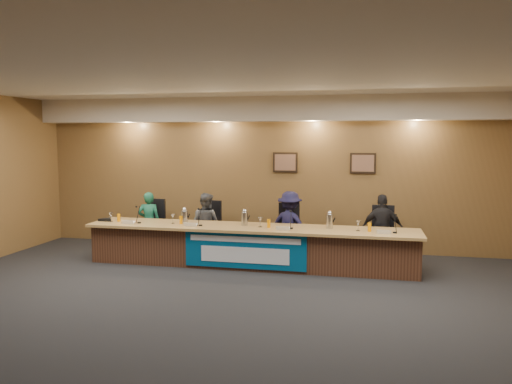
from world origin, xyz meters
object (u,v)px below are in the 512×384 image
carafe_left (185,217)px  speakerphone (106,220)px  panelist_c (290,225)px  carafe_right (330,221)px  dais_body (250,247)px  banner (245,251)px  panelist_a (149,222)px  office_chair_d (382,238)px  carafe_mid (245,219)px  panelist_d (382,229)px  office_chair_c (290,234)px  office_chair_b (207,230)px  panelist_b (206,224)px  office_chair_a (151,228)px

carafe_left → speakerphone: carafe_left is taller
panelist_c → carafe_right: (0.81, -0.64, 0.21)m
dais_body → speakerphone: 2.90m
banner → panelist_c: (0.64, 1.10, 0.29)m
dais_body → panelist_a: panelist_a is taller
office_chair_d → carafe_mid: 2.64m
panelist_d → office_chair_c: panelist_d is taller
office_chair_b → panelist_d: bearing=6.0°
speakerphone → panelist_d: bearing=8.0°
carafe_right → speakerphone: carafe_right is taller
office_chair_c → dais_body: bearing=-145.9°
panelist_b → carafe_right: (2.53, -0.64, 0.25)m
carafe_left → office_chair_b: bearing=76.7°
dais_body → office_chair_d: bearing=18.3°
office_chair_b → office_chair_c: (1.72, 0.00, 0.00)m
banner → speakerphone: (-2.87, 0.36, 0.40)m
panelist_a → panelist_c: panelist_c is taller
panelist_c → office_chair_a: size_ratio=2.78×
banner → office_chair_b: (-1.08, 1.20, 0.10)m
speakerphone → carafe_mid: bearing=1.6°
panelist_a → carafe_mid: size_ratio=5.09×
dais_body → banner: bearing=-90.0°
dais_body → office_chair_b: size_ratio=12.50×
office_chair_b → office_chair_c: bearing=7.6°
speakerphone → carafe_right: bearing=1.3°
office_chair_b → carafe_right: 2.66m
panelist_b → panelist_d: panelist_d is taller
office_chair_a → banner: bearing=-20.3°
panelist_c → office_chair_b: bearing=12.7°
speakerphone → panelist_a: bearing=53.3°
panelist_d → carafe_mid: panelist_d is taller
office_chair_b → carafe_right: bearing=-8.7°
office_chair_d → carafe_right: 1.26m
panelist_d → office_chair_c: (-1.75, 0.10, -0.18)m
banner → speakerphone: 2.92m
panelist_d → carafe_right: (-0.94, -0.64, 0.22)m
carafe_right → speakerphone: size_ratio=0.80×
dais_body → speakerphone: bearing=-178.9°
carafe_right → speakerphone: 4.32m
banner → carafe_right: (1.45, 0.46, 0.50)m
panelist_d → speakerphone: 5.31m
office_chair_a → office_chair_c: size_ratio=1.00×
office_chair_b → speakerphone: size_ratio=1.50×
office_chair_b → speakerphone: (-1.79, -0.84, 0.30)m
panelist_b → panelist_c: (1.72, 0.00, 0.04)m
banner → office_chair_b: size_ratio=4.58×
dais_body → office_chair_d: 2.52m
office_chair_c → speakerphone: bearing=176.6°
banner → office_chair_a: banner is taller
panelist_c → panelist_d: panelist_c is taller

